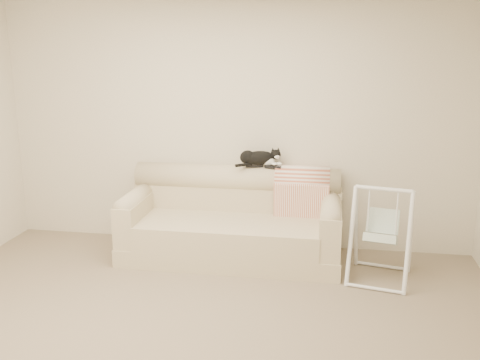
{
  "coord_description": "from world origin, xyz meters",
  "views": [
    {
      "loc": [
        0.97,
        -3.51,
        2.12
      ],
      "look_at": [
        0.18,
        1.27,
        0.9
      ],
      "focal_mm": 40.0,
      "sensor_mm": 36.0,
      "label": 1
    }
  ],
  "objects_px": {
    "baby_swing": "(381,234)",
    "tuxedo_cat": "(259,158)",
    "sofa": "(233,223)",
    "remote_a": "(254,166)",
    "remote_b": "(273,167)"
  },
  "relations": [
    {
      "from": "sofa",
      "to": "remote_b",
      "type": "bearing_deg",
      "value": 28.41
    },
    {
      "from": "sofa",
      "to": "baby_swing",
      "type": "height_order",
      "value": "sofa"
    },
    {
      "from": "baby_swing",
      "to": "remote_b",
      "type": "bearing_deg",
      "value": 152.37
    },
    {
      "from": "remote_a",
      "to": "remote_b",
      "type": "xyz_separation_m",
      "value": [
        0.2,
        -0.02,
        -0.0
      ]
    },
    {
      "from": "sofa",
      "to": "baby_swing",
      "type": "bearing_deg",
      "value": -13.41
    },
    {
      "from": "remote_b",
      "to": "baby_swing",
      "type": "distance_m",
      "value": 1.29
    },
    {
      "from": "sofa",
      "to": "remote_b",
      "type": "relative_size",
      "value": 12.55
    },
    {
      "from": "baby_swing",
      "to": "tuxedo_cat",
      "type": "bearing_deg",
      "value": 154.28
    },
    {
      "from": "sofa",
      "to": "remote_a",
      "type": "relative_size",
      "value": 11.8
    },
    {
      "from": "tuxedo_cat",
      "to": "baby_swing",
      "type": "bearing_deg",
      "value": -25.72
    },
    {
      "from": "sofa",
      "to": "baby_swing",
      "type": "xyz_separation_m",
      "value": [
        1.45,
        -0.35,
        0.09
      ]
    },
    {
      "from": "remote_b",
      "to": "tuxedo_cat",
      "type": "bearing_deg",
      "value": 169.43
    },
    {
      "from": "remote_a",
      "to": "baby_swing",
      "type": "xyz_separation_m",
      "value": [
        1.26,
        -0.58,
        -0.47
      ]
    },
    {
      "from": "sofa",
      "to": "tuxedo_cat",
      "type": "xyz_separation_m",
      "value": [
        0.24,
        0.24,
        0.64
      ]
    },
    {
      "from": "sofa",
      "to": "remote_b",
      "type": "distance_m",
      "value": 0.71
    }
  ]
}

